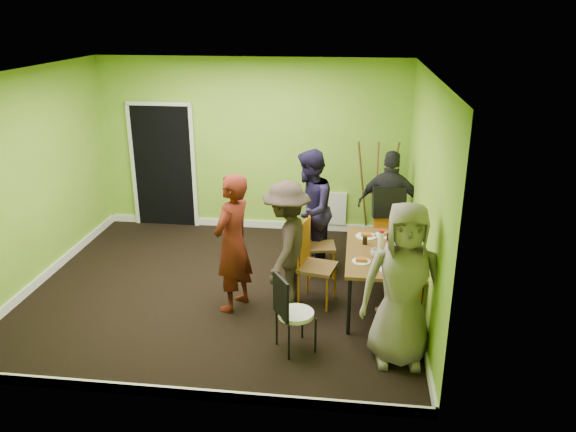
{
  "coord_description": "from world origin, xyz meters",
  "views": [
    {
      "loc": [
        1.65,
        -6.49,
        3.5
      ],
      "look_at": [
        0.86,
        0.0,
        1.07
      ],
      "focal_mm": 35.0,
      "sensor_mm": 36.0,
      "label": 1
    }
  ],
  "objects_px": {
    "person_front_end": "(403,285)",
    "orange_bottle": "(381,242)",
    "chair_left_far": "(316,240)",
    "person_back_end": "(390,206)",
    "thermos": "(381,241)",
    "blue_bottle": "(411,255)",
    "chair_bentwood": "(291,309)",
    "person_left_near": "(287,244)",
    "person_left_far": "(309,210)",
    "chair_back_end": "(389,211)",
    "chair_left_near": "(311,259)",
    "easel": "(376,191)",
    "chair_front_end": "(401,311)",
    "dining_table": "(384,255)",
    "person_standing": "(233,243)"
  },
  "relations": [
    {
      "from": "person_front_end",
      "to": "orange_bottle",
      "type": "bearing_deg",
      "value": 95.55
    },
    {
      "from": "chair_left_far",
      "to": "person_back_end",
      "type": "distance_m",
      "value": 1.28
    },
    {
      "from": "thermos",
      "to": "blue_bottle",
      "type": "bearing_deg",
      "value": -46.71
    },
    {
      "from": "thermos",
      "to": "person_back_end",
      "type": "height_order",
      "value": "person_back_end"
    },
    {
      "from": "person_front_end",
      "to": "blue_bottle",
      "type": "bearing_deg",
      "value": 77.93
    },
    {
      "from": "chair_bentwood",
      "to": "chair_left_far",
      "type": "bearing_deg",
      "value": 144.09
    },
    {
      "from": "person_left_near",
      "to": "person_back_end",
      "type": "xyz_separation_m",
      "value": [
        1.32,
        1.55,
        0.02
      ]
    },
    {
      "from": "person_left_far",
      "to": "chair_back_end",
      "type": "bearing_deg",
      "value": 105.8
    },
    {
      "from": "chair_left_near",
      "to": "easel",
      "type": "xyz_separation_m",
      "value": [
        0.84,
        2.21,
        0.21
      ]
    },
    {
      "from": "chair_front_end",
      "to": "orange_bottle",
      "type": "xyz_separation_m",
      "value": [
        -0.19,
        1.16,
        0.3
      ]
    },
    {
      "from": "person_left_far",
      "to": "person_back_end",
      "type": "bearing_deg",
      "value": 113.85
    },
    {
      "from": "dining_table",
      "to": "orange_bottle",
      "type": "xyz_separation_m",
      "value": [
        -0.03,
        0.2,
        0.1
      ]
    },
    {
      "from": "blue_bottle",
      "to": "chair_back_end",
      "type": "bearing_deg",
      "value": 95.55
    },
    {
      "from": "easel",
      "to": "person_back_end",
      "type": "xyz_separation_m",
      "value": [
        0.19,
        -0.74,
        0.02
      ]
    },
    {
      "from": "chair_back_end",
      "to": "chair_front_end",
      "type": "distance_m",
      "value": 2.3
    },
    {
      "from": "easel",
      "to": "person_standing",
      "type": "height_order",
      "value": "person_standing"
    },
    {
      "from": "person_back_end",
      "to": "blue_bottle",
      "type": "bearing_deg",
      "value": 105.43
    },
    {
      "from": "chair_left_far",
      "to": "chair_bentwood",
      "type": "height_order",
      "value": "chair_left_far"
    },
    {
      "from": "dining_table",
      "to": "chair_front_end",
      "type": "xyz_separation_m",
      "value": [
        0.15,
        -0.96,
        -0.21
      ]
    },
    {
      "from": "chair_bentwood",
      "to": "chair_back_end",
      "type": "bearing_deg",
      "value": 122.77
    },
    {
      "from": "chair_back_end",
      "to": "person_standing",
      "type": "xyz_separation_m",
      "value": [
        -1.92,
        -1.55,
        0.06
      ]
    },
    {
      "from": "person_front_end",
      "to": "chair_left_far",
      "type": "bearing_deg",
      "value": 115.87
    },
    {
      "from": "easel",
      "to": "thermos",
      "type": "bearing_deg",
      "value": -89.99
    },
    {
      "from": "chair_left_near",
      "to": "chair_front_end",
      "type": "distance_m",
      "value": 1.43
    },
    {
      "from": "chair_left_near",
      "to": "person_left_near",
      "type": "distance_m",
      "value": 0.37
    },
    {
      "from": "person_standing",
      "to": "person_left_far",
      "type": "distance_m",
      "value": 1.53
    },
    {
      "from": "chair_front_end",
      "to": "chair_bentwood",
      "type": "distance_m",
      "value": 1.16
    },
    {
      "from": "person_standing",
      "to": "dining_table",
      "type": "bearing_deg",
      "value": 118.76
    },
    {
      "from": "person_standing",
      "to": "person_front_end",
      "type": "relative_size",
      "value": 0.98
    },
    {
      "from": "dining_table",
      "to": "person_front_end",
      "type": "distance_m",
      "value": 1.14
    },
    {
      "from": "chair_left_far",
      "to": "orange_bottle",
      "type": "xyz_separation_m",
      "value": [
        0.84,
        -0.61,
        0.28
      ]
    },
    {
      "from": "thermos",
      "to": "person_left_near",
      "type": "bearing_deg",
      "value": -176.88
    },
    {
      "from": "chair_left_near",
      "to": "chair_bentwood",
      "type": "bearing_deg",
      "value": 6.28
    },
    {
      "from": "person_left_far",
      "to": "chair_left_near",
      "type": "bearing_deg",
      "value": 9.17
    },
    {
      "from": "chair_left_far",
      "to": "person_back_end",
      "type": "xyz_separation_m",
      "value": [
        1.02,
        0.7,
        0.3
      ]
    },
    {
      "from": "thermos",
      "to": "person_left_near",
      "type": "height_order",
      "value": "person_left_near"
    },
    {
      "from": "easel",
      "to": "dining_table",
      "type": "bearing_deg",
      "value": -88.89
    },
    {
      "from": "dining_table",
      "to": "chair_bentwood",
      "type": "relative_size",
      "value": 1.67
    },
    {
      "from": "chair_left_far",
      "to": "dining_table",
      "type": "bearing_deg",
      "value": 39.31
    },
    {
      "from": "person_left_far",
      "to": "person_left_near",
      "type": "distance_m",
      "value": 1.13
    },
    {
      "from": "dining_table",
      "to": "person_standing",
      "type": "relative_size",
      "value": 0.87
    },
    {
      "from": "chair_bentwood",
      "to": "dining_table",
      "type": "bearing_deg",
      "value": 105.02
    },
    {
      "from": "orange_bottle",
      "to": "person_back_end",
      "type": "height_order",
      "value": "person_back_end"
    },
    {
      "from": "orange_bottle",
      "to": "person_left_far",
      "type": "relative_size",
      "value": 0.05
    },
    {
      "from": "chair_left_near",
      "to": "chair_bentwood",
      "type": "distance_m",
      "value": 1.12
    },
    {
      "from": "chair_front_end",
      "to": "person_left_near",
      "type": "relative_size",
      "value": 0.55
    },
    {
      "from": "chair_back_end",
      "to": "person_left_far",
      "type": "height_order",
      "value": "person_left_far"
    },
    {
      "from": "orange_bottle",
      "to": "thermos",
      "type": "bearing_deg",
      "value": -92.95
    },
    {
      "from": "person_standing",
      "to": "person_front_end",
      "type": "xyz_separation_m",
      "value": [
        1.94,
        -0.89,
        0.02
      ]
    },
    {
      "from": "chair_left_near",
      "to": "dining_table",
      "type": "bearing_deg",
      "value": 100.83
    }
  ]
}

